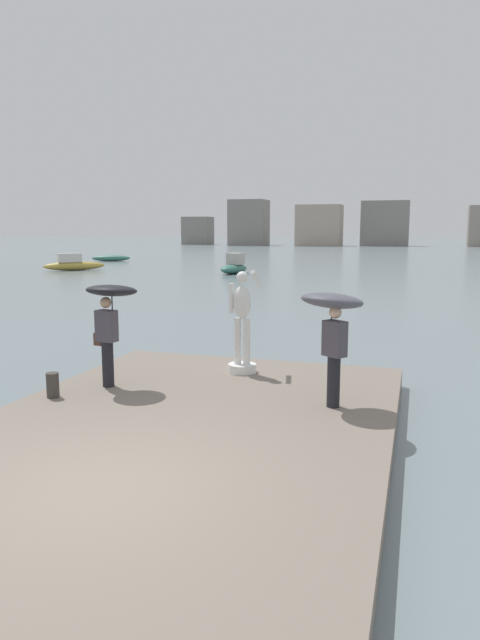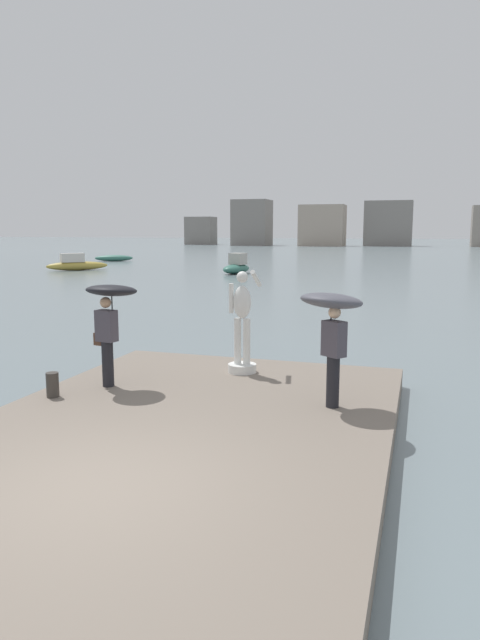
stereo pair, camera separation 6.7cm
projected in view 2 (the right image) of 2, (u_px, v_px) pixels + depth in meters
ground_plane at (374, 274)px, 44.46m from camera, size 400.00×400.00×0.00m
pier at (170, 442)px, 8.66m from camera, size 6.44×10.02×0.40m
statue_white_figure at (242, 329)px, 11.97m from camera, size 0.60×0.86×2.17m
onlooker_left at (110, 308)px, 10.78m from camera, size 1.10×1.11×2.00m
onlooker_right at (332, 315)px, 9.58m from camera, size 1.47×1.48×1.99m
mooring_bollard at (53, 385)px, 10.28m from camera, size 0.22×0.22×0.45m
boat_near at (76, 264)px, 48.59m from camera, size 4.36×4.40×1.45m
boat_mid at (114, 258)px, 62.88m from camera, size 4.18×2.72×0.68m
boat_far at (237, 266)px, 44.75m from camera, size 2.08×3.49×1.60m
distant_skyline at (412, 224)px, 120.12m from camera, size 102.30×10.76×11.73m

